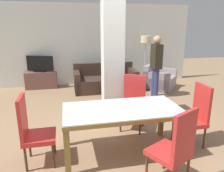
# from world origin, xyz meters

# --- Properties ---
(ground_plane) EXTENTS (18.00, 18.00, 0.00)m
(ground_plane) POSITION_xyz_m (0.00, 0.00, 0.00)
(ground_plane) COLOR #9B7957
(back_wall) EXTENTS (7.20, 0.09, 2.70)m
(back_wall) POSITION_xyz_m (0.00, 4.48, 1.35)
(back_wall) COLOR silver
(back_wall) RESTS_ON ground_plane
(divider_pillar) EXTENTS (0.43, 0.35, 2.70)m
(divider_pillar) POSITION_xyz_m (0.15, 1.37, 1.35)
(divider_pillar) COLOR silver
(divider_pillar) RESTS_ON ground_plane
(dining_table) EXTENTS (1.84, 0.93, 0.78)m
(dining_table) POSITION_xyz_m (0.00, 0.00, 0.63)
(dining_table) COLOR olive
(dining_table) RESTS_ON ground_plane
(dining_chair_head_right) EXTENTS (0.46, 0.46, 1.07)m
(dining_chair_head_right) POSITION_xyz_m (1.28, 0.00, 0.56)
(dining_chair_head_right) COLOR red
(dining_chair_head_right) RESTS_ON ground_plane
(dining_chair_head_left) EXTENTS (0.46, 0.46, 1.07)m
(dining_chair_head_left) POSITION_xyz_m (-1.35, 0.00, 0.56)
(dining_chair_head_left) COLOR red
(dining_chair_head_left) RESTS_ON ground_plane
(dining_chair_far_right) EXTENTS (0.62, 0.62, 1.07)m
(dining_chair_far_right) POSITION_xyz_m (0.46, 0.85, 0.56)
(dining_chair_far_right) COLOR red
(dining_chair_far_right) RESTS_ON ground_plane
(dining_chair_near_right) EXTENTS (0.62, 0.62, 1.07)m
(dining_chair_near_right) POSITION_xyz_m (0.46, -0.88, 0.56)
(dining_chair_near_right) COLOR red
(dining_chair_near_right) RESTS_ON ground_plane
(sofa) EXTENTS (1.95, 0.93, 0.83)m
(sofa) POSITION_xyz_m (0.39, 3.57, 0.28)
(sofa) COLOR #3F2E25
(sofa) RESTS_ON ground_plane
(armchair) EXTENTS (1.26, 1.26, 0.77)m
(armchair) POSITION_xyz_m (2.14, 3.38, 0.27)
(armchair) COLOR #9F9498
(armchair) RESTS_ON ground_plane
(coffee_table) EXTENTS (0.70, 0.50, 0.45)m
(coffee_table) POSITION_xyz_m (0.47, 2.58, 0.23)
(coffee_table) COLOR brown
(coffee_table) RESTS_ON ground_plane
(bottle) EXTENTS (0.08, 0.08, 0.23)m
(bottle) POSITION_xyz_m (0.45, 2.45, 0.54)
(bottle) COLOR #4C2D14
(bottle) RESTS_ON coffee_table
(tv_stand) EXTENTS (0.99, 0.40, 0.55)m
(tv_stand) POSITION_xyz_m (-1.63, 4.20, 0.27)
(tv_stand) COLOR brown
(tv_stand) RESTS_ON ground_plane
(tv_screen) EXTENTS (0.84, 0.36, 0.52)m
(tv_screen) POSITION_xyz_m (-1.63, 4.20, 0.80)
(tv_screen) COLOR black
(tv_screen) RESTS_ON tv_stand
(floor_lamp) EXTENTS (0.33, 0.33, 1.66)m
(floor_lamp) POSITION_xyz_m (1.83, 3.89, 1.40)
(floor_lamp) COLOR #B7B7BC
(floor_lamp) RESTS_ON ground_plane
(standing_person) EXTENTS (0.23, 0.38, 1.74)m
(standing_person) POSITION_xyz_m (1.65, 2.56, 1.01)
(standing_person) COLOR navy
(standing_person) RESTS_ON ground_plane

